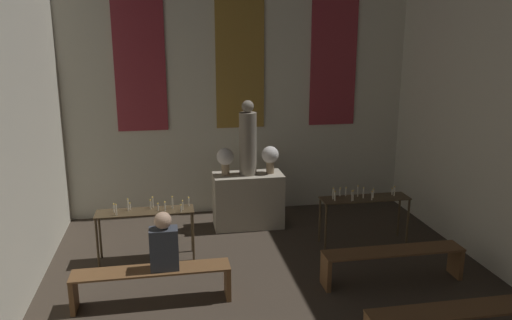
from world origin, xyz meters
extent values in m
cube|color=beige|center=(0.00, 10.00, 2.60)|extent=(6.71, 0.12, 5.21)
cube|color=maroon|center=(-1.81, 9.92, 3.13)|extent=(0.91, 0.03, 2.92)
cube|color=olive|center=(0.00, 9.92, 3.13)|extent=(0.91, 0.03, 2.92)
cube|color=maroon|center=(1.81, 9.92, 3.13)|extent=(0.91, 0.03, 2.92)
cube|color=#ADA38E|center=(0.00, 9.05, 0.49)|extent=(1.23, 0.59, 0.98)
cylinder|color=gray|center=(0.00, 9.05, 1.53)|extent=(0.30, 0.30, 1.11)
sphere|color=gray|center=(0.00, 9.05, 2.19)|extent=(0.21, 0.21, 0.21)
cylinder|color=#937A5B|center=(-0.40, 9.05, 1.10)|extent=(0.14, 0.14, 0.23)
sphere|color=silver|center=(-0.40, 9.05, 1.32)|extent=(0.30, 0.30, 0.30)
cylinder|color=#937A5B|center=(0.40, 9.05, 1.10)|extent=(0.14, 0.14, 0.23)
sphere|color=silver|center=(0.40, 9.05, 1.32)|extent=(0.30, 0.30, 0.30)
cube|color=#473823|center=(-1.77, 7.97, 0.78)|extent=(1.47, 0.38, 0.02)
cylinder|color=#473823|center=(-2.48, 7.80, 0.39)|extent=(0.04, 0.04, 0.77)
cylinder|color=#473823|center=(-1.06, 7.80, 0.39)|extent=(0.04, 0.04, 0.77)
cylinder|color=#473823|center=(-2.48, 8.13, 0.39)|extent=(0.04, 0.04, 0.77)
cylinder|color=#473823|center=(-1.06, 8.13, 0.39)|extent=(0.04, 0.04, 0.77)
cylinder|color=silver|center=(-1.68, 8.05, 0.86)|extent=(0.02, 0.02, 0.13)
sphere|color=#F9CC4C|center=(-1.68, 8.05, 0.93)|extent=(0.02, 0.02, 0.02)
cylinder|color=silver|center=(-1.99, 8.06, 0.84)|extent=(0.02, 0.02, 0.09)
sphere|color=#F9CC4C|center=(-1.99, 8.06, 0.90)|extent=(0.02, 0.02, 0.02)
cylinder|color=silver|center=(-1.65, 8.10, 0.87)|extent=(0.02, 0.02, 0.16)
sphere|color=#F9CC4C|center=(-1.65, 8.10, 0.96)|extent=(0.02, 0.02, 0.02)
cylinder|color=silver|center=(-1.20, 7.92, 0.86)|extent=(0.02, 0.02, 0.13)
sphere|color=#F9CC4C|center=(-1.20, 7.92, 0.94)|extent=(0.02, 0.02, 0.02)
cylinder|color=silver|center=(-2.22, 7.98, 0.85)|extent=(0.02, 0.02, 0.12)
sphere|color=#F9CC4C|center=(-2.22, 7.98, 0.93)|extent=(0.02, 0.02, 0.02)
cylinder|color=silver|center=(-1.57, 7.95, 0.84)|extent=(0.02, 0.02, 0.10)
sphere|color=#F9CC4C|center=(-1.57, 7.95, 0.90)|extent=(0.02, 0.02, 0.02)
cylinder|color=silver|center=(-1.23, 7.83, 0.84)|extent=(0.02, 0.02, 0.10)
sphere|color=#F9CC4C|center=(-1.23, 7.83, 0.91)|extent=(0.02, 0.02, 0.02)
cylinder|color=silver|center=(-1.10, 8.08, 0.86)|extent=(0.02, 0.02, 0.13)
sphere|color=#F9CC4C|center=(-1.10, 8.08, 0.93)|extent=(0.02, 0.02, 0.02)
cylinder|color=silver|center=(-2.18, 7.85, 0.87)|extent=(0.02, 0.02, 0.16)
sphere|color=#F9CC4C|center=(-2.18, 7.85, 0.96)|extent=(0.02, 0.02, 0.02)
cylinder|color=silver|center=(-1.47, 7.91, 0.86)|extent=(0.02, 0.02, 0.13)
sphere|color=#F9CC4C|center=(-1.47, 7.91, 0.94)|extent=(0.02, 0.02, 0.02)
cylinder|color=silver|center=(-2.02, 8.03, 0.88)|extent=(0.02, 0.02, 0.17)
sphere|color=#F9CC4C|center=(-2.02, 8.03, 0.97)|extent=(0.02, 0.02, 0.02)
cylinder|color=silver|center=(-1.35, 8.00, 0.88)|extent=(0.02, 0.02, 0.18)
sphere|color=#F9CC4C|center=(-1.35, 8.00, 0.98)|extent=(0.02, 0.02, 0.02)
cube|color=#473823|center=(1.77, 7.97, 0.78)|extent=(1.47, 0.38, 0.02)
cylinder|color=#473823|center=(1.06, 7.80, 0.39)|extent=(0.04, 0.04, 0.77)
cylinder|color=#473823|center=(2.48, 7.80, 0.39)|extent=(0.04, 0.04, 0.77)
cylinder|color=#473823|center=(1.06, 8.13, 0.39)|extent=(0.04, 0.04, 0.77)
cylinder|color=#473823|center=(2.48, 8.13, 0.39)|extent=(0.04, 0.04, 0.77)
cylinder|color=silver|center=(2.28, 7.97, 0.87)|extent=(0.02, 0.02, 0.15)
sphere|color=#F9CC4C|center=(2.28, 7.97, 0.95)|extent=(0.02, 0.02, 0.02)
cylinder|color=silver|center=(1.73, 7.95, 0.87)|extent=(0.02, 0.02, 0.16)
sphere|color=#F9CC4C|center=(1.73, 7.95, 0.97)|extent=(0.02, 0.02, 0.02)
cylinder|color=silver|center=(1.67, 8.04, 0.88)|extent=(0.02, 0.02, 0.17)
sphere|color=#F9CC4C|center=(1.67, 8.04, 0.98)|extent=(0.02, 0.02, 0.02)
cylinder|color=silver|center=(2.27, 8.02, 0.85)|extent=(0.02, 0.02, 0.11)
sphere|color=#F9CC4C|center=(2.27, 8.02, 0.91)|extent=(0.02, 0.02, 0.02)
cylinder|color=silver|center=(1.23, 7.91, 0.87)|extent=(0.02, 0.02, 0.15)
sphere|color=#F9CC4C|center=(1.23, 7.91, 0.95)|extent=(0.02, 0.02, 0.02)
cylinder|color=silver|center=(1.39, 8.12, 0.85)|extent=(0.02, 0.02, 0.12)
sphere|color=#F9CC4C|center=(1.39, 8.12, 0.93)|extent=(0.02, 0.02, 0.02)
cylinder|color=silver|center=(1.90, 7.94, 0.86)|extent=(0.02, 0.02, 0.13)
sphere|color=#F9CC4C|center=(1.90, 7.94, 0.94)|extent=(0.02, 0.02, 0.02)
cylinder|color=silver|center=(1.52, 7.86, 0.87)|extent=(0.02, 0.02, 0.16)
sphere|color=#F9CC4C|center=(1.52, 7.86, 0.96)|extent=(0.02, 0.02, 0.02)
cylinder|color=silver|center=(1.49, 7.85, 0.87)|extent=(0.02, 0.02, 0.16)
sphere|color=#F9CC4C|center=(1.49, 7.85, 0.96)|extent=(0.02, 0.02, 0.02)
cylinder|color=silver|center=(1.22, 7.99, 0.88)|extent=(0.02, 0.02, 0.17)
sphere|color=#F9CC4C|center=(1.22, 7.99, 0.98)|extent=(0.02, 0.02, 0.02)
cylinder|color=silver|center=(1.83, 7.84, 0.86)|extent=(0.02, 0.02, 0.13)
sphere|color=#F9CC4C|center=(1.83, 7.84, 0.94)|extent=(0.02, 0.02, 0.02)
cylinder|color=silver|center=(1.49, 8.11, 0.86)|extent=(0.02, 0.02, 0.13)
sphere|color=#F9CC4C|center=(1.49, 8.11, 0.94)|extent=(0.02, 0.02, 0.02)
cube|color=brown|center=(1.66, 5.05, 0.47)|extent=(2.01, 0.36, 0.03)
cube|color=brown|center=(-1.66, 6.62, 0.47)|extent=(2.01, 0.36, 0.03)
cube|color=brown|center=(-2.63, 6.62, 0.23)|extent=(0.06, 0.32, 0.45)
cube|color=brown|center=(-0.68, 6.62, 0.23)|extent=(0.06, 0.32, 0.45)
cube|color=brown|center=(1.66, 6.62, 0.47)|extent=(2.01, 0.36, 0.03)
cube|color=brown|center=(0.68, 6.62, 0.23)|extent=(0.06, 0.32, 0.45)
cube|color=brown|center=(2.63, 6.62, 0.23)|extent=(0.06, 0.32, 0.45)
cube|color=#383D47|center=(-1.48, 6.62, 0.75)|extent=(0.36, 0.24, 0.55)
sphere|color=tan|center=(-1.48, 6.62, 1.14)|extent=(0.22, 0.22, 0.22)
camera|label=1|loc=(-1.38, 0.63, 3.42)|focal=35.00mm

